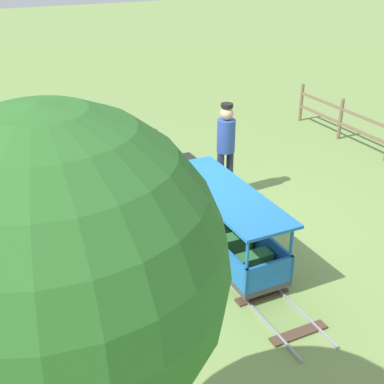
{
  "coord_description": "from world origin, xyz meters",
  "views": [
    {
      "loc": [
        -3.01,
        -5.97,
        3.99
      ],
      "look_at": [
        0.0,
        0.27,
        0.55
      ],
      "focal_mm": 47.99,
      "sensor_mm": 36.0,
      "label": 1
    }
  ],
  "objects_px": {
    "locomotive": "(168,173)",
    "park_bench": "(29,216)",
    "conductor_person": "(226,143)",
    "oak_tree_near": "(60,278)",
    "passenger_car": "(224,230)"
  },
  "relations": [
    {
      "from": "locomotive",
      "to": "passenger_car",
      "type": "xyz_separation_m",
      "value": [
        0.0,
        -1.94,
        -0.06
      ]
    },
    {
      "from": "locomotive",
      "to": "park_bench",
      "type": "height_order",
      "value": "locomotive"
    },
    {
      "from": "locomotive",
      "to": "oak_tree_near",
      "type": "xyz_separation_m",
      "value": [
        -2.66,
        -4.77,
        1.83
      ]
    },
    {
      "from": "passenger_car",
      "to": "conductor_person",
      "type": "relative_size",
      "value": 1.45
    },
    {
      "from": "locomotive",
      "to": "oak_tree_near",
      "type": "distance_m",
      "value": 5.76
    },
    {
      "from": "oak_tree_near",
      "to": "conductor_person",
      "type": "bearing_deg",
      "value": 51.42
    },
    {
      "from": "passenger_car",
      "to": "park_bench",
      "type": "relative_size",
      "value": 1.73
    },
    {
      "from": "park_bench",
      "to": "conductor_person",
      "type": "bearing_deg",
      "value": 1.98
    },
    {
      "from": "conductor_person",
      "to": "park_bench",
      "type": "bearing_deg",
      "value": -178.02
    },
    {
      "from": "oak_tree_near",
      "to": "park_bench",
      "type": "bearing_deg",
      "value": 85.64
    },
    {
      "from": "park_bench",
      "to": "oak_tree_near",
      "type": "relative_size",
      "value": 0.41
    },
    {
      "from": "locomotive",
      "to": "park_bench",
      "type": "xyz_separation_m",
      "value": [
        -2.32,
        -0.36,
        -0.07
      ]
    },
    {
      "from": "park_bench",
      "to": "oak_tree_near",
      "type": "bearing_deg",
      "value": -94.36
    },
    {
      "from": "conductor_person",
      "to": "park_bench",
      "type": "relative_size",
      "value": 1.19
    },
    {
      "from": "locomotive",
      "to": "park_bench",
      "type": "bearing_deg",
      "value": -171.09
    }
  ]
}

